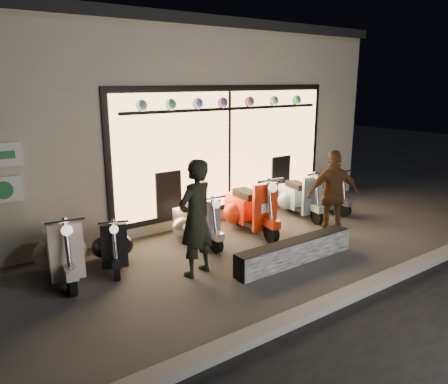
{
  "coord_description": "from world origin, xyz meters",
  "views": [
    {
      "loc": [
        -4.68,
        -5.47,
        2.98
      ],
      "look_at": [
        -0.29,
        0.6,
        1.05
      ],
      "focal_mm": 35.0,
      "sensor_mm": 36.0,
      "label": 1
    }
  ],
  "objects_px": {
    "scooter_red": "(248,208)",
    "man": "(196,218)",
    "scooter_silver": "(195,222)",
    "woman": "(333,195)",
    "graffiti_barrier": "(295,251)"
  },
  "relations": [
    {
      "from": "graffiti_barrier",
      "to": "scooter_red",
      "type": "xyz_separation_m",
      "value": [
        0.42,
        1.77,
        0.26
      ]
    },
    {
      "from": "scooter_silver",
      "to": "man",
      "type": "distance_m",
      "value": 1.53
    },
    {
      "from": "scooter_silver",
      "to": "man",
      "type": "relative_size",
      "value": 0.73
    },
    {
      "from": "scooter_red",
      "to": "man",
      "type": "xyz_separation_m",
      "value": [
        -1.98,
        -1.17,
        0.46
      ]
    },
    {
      "from": "graffiti_barrier",
      "to": "scooter_red",
      "type": "relative_size",
      "value": 1.47
    },
    {
      "from": "graffiti_barrier",
      "to": "man",
      "type": "distance_m",
      "value": 1.82
    },
    {
      "from": "scooter_red",
      "to": "man",
      "type": "relative_size",
      "value": 0.88
    },
    {
      "from": "scooter_silver",
      "to": "scooter_red",
      "type": "height_order",
      "value": "scooter_red"
    },
    {
      "from": "scooter_red",
      "to": "man",
      "type": "distance_m",
      "value": 2.34
    },
    {
      "from": "graffiti_barrier",
      "to": "woman",
      "type": "distance_m",
      "value": 1.67
    },
    {
      "from": "man",
      "to": "scooter_red",
      "type": "bearing_deg",
      "value": -165.21
    },
    {
      "from": "woman",
      "to": "scooter_red",
      "type": "bearing_deg",
      "value": -19.84
    },
    {
      "from": "woman",
      "to": "man",
      "type": "bearing_deg",
      "value": 28.75
    },
    {
      "from": "graffiti_barrier",
      "to": "scooter_silver",
      "type": "bearing_deg",
      "value": 114.23
    },
    {
      "from": "scooter_silver",
      "to": "scooter_red",
      "type": "relative_size",
      "value": 0.83
    }
  ]
}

